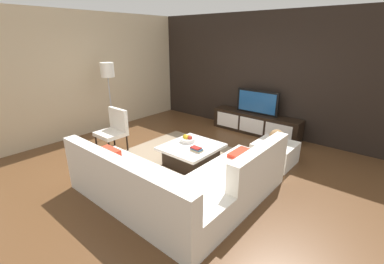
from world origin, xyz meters
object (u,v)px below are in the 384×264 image
at_px(media_console, 255,123).
at_px(fruit_bowl, 188,139).
at_px(floor_lamp, 108,75).
at_px(decorative_ball, 277,136).
at_px(ottoman, 275,153).
at_px(book_stack, 197,149).
at_px(television, 257,102).
at_px(accent_chair_near, 114,128).
at_px(coffee_table, 191,155).
at_px(sectional_couch, 179,184).

xyz_separation_m(media_console, fruit_bowl, (-0.28, -2.20, 0.18)).
relative_size(floor_lamp, decorative_ball, 6.51).
distance_m(ottoman, book_stack, 1.51).
bearing_deg(book_stack, television, 92.85).
distance_m(media_console, decorative_ball, 1.64).
xyz_separation_m(fruit_bowl, book_stack, (0.40, -0.22, -0.02)).
height_order(decorative_ball, book_stack, decorative_ball).
distance_m(accent_chair_near, decorative_ball, 3.20).
bearing_deg(book_stack, media_console, 92.85).
height_order(ottoman, decorative_ball, decorative_ball).
height_order(television, ottoman, television).
height_order(coffee_table, decorative_ball, decorative_ball).
distance_m(sectional_couch, ottoman, 2.13).
bearing_deg(television, ottoman, -49.92).
distance_m(coffee_table, book_stack, 0.33).
xyz_separation_m(accent_chair_near, ottoman, (2.80, 1.56, -0.29)).
relative_size(sectional_couch, accent_chair_near, 2.86).
height_order(floor_lamp, book_stack, floor_lamp).
bearing_deg(fruit_bowl, media_console, 82.70).
height_order(fruit_bowl, decorative_ball, decorative_ball).
bearing_deg(sectional_couch, book_stack, 114.48).
relative_size(television, floor_lamp, 0.62).
bearing_deg(media_console, book_stack, -87.15).
height_order(television, accent_chair_near, television).
height_order(media_console, floor_lamp, floor_lamp).
bearing_deg(book_stack, floor_lamp, 177.25).
distance_m(sectional_couch, coffee_table, 1.18).
height_order(television, sectional_couch, television).
height_order(coffee_table, book_stack, book_stack).
height_order(media_console, sectional_couch, sectional_couch).
bearing_deg(television, fruit_bowl, -97.30).
bearing_deg(television, accent_chair_near, -122.18).
xyz_separation_m(floor_lamp, fruit_bowl, (2.31, 0.09, -0.99)).
height_order(media_console, decorative_ball, decorative_ball).
height_order(accent_chair_near, ottoman, accent_chair_near).
xyz_separation_m(sectional_couch, decorative_ball, (0.52, 2.06, 0.24)).
bearing_deg(decorative_ball, media_console, 130.09).
bearing_deg(decorative_ball, television, 130.08).
bearing_deg(coffee_table, floor_lamp, 179.86).
bearing_deg(media_console, decorative_ball, -49.91).
height_order(floor_lamp, ottoman, floor_lamp).
bearing_deg(fruit_bowl, floor_lamp, -177.66).
bearing_deg(ottoman, fruit_bowl, -144.04).
distance_m(coffee_table, decorative_ball, 1.59).
relative_size(media_console, sectional_couch, 0.87).
bearing_deg(accent_chair_near, book_stack, 11.06).
bearing_deg(accent_chair_near, ottoman, 28.91).
distance_m(ottoman, fruit_bowl, 1.65).
height_order(television, coffee_table, television).
bearing_deg(accent_chair_near, fruit_bowl, 21.85).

